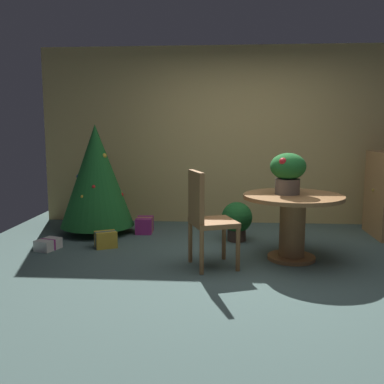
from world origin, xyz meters
TOP-DOWN VIEW (x-y plane):
  - ground_plane at (0.00, 0.00)m, footprint 6.60×6.60m
  - back_wall_panel at (0.00, 2.20)m, footprint 6.00×0.10m
  - round_dining_table at (0.46, 0.30)m, footprint 1.07×1.07m
  - flower_vase at (0.41, 0.36)m, footprint 0.38×0.38m
  - wooden_chair_left_near at (-0.46, -0.03)m, footprint 0.55×0.57m
  - holiday_tree at (-1.98, 1.34)m, footprint 0.99×0.99m
  - gift_box_gold at (-1.68, 0.62)m, footprint 0.30×0.27m
  - gift_box_cream at (-2.33, 0.49)m, footprint 0.27×0.33m
  - gift_box_purple at (-1.35, 1.41)m, footprint 0.23×0.32m
  - potted_plant at (-0.11, 1.07)m, footprint 0.39×0.39m

SIDE VIEW (x-z plane):
  - ground_plane at x=0.00m, z-range 0.00..0.00m
  - gift_box_cream at x=-2.33m, z-range 0.00..0.13m
  - gift_box_gold at x=-1.68m, z-range 0.00..0.20m
  - gift_box_purple at x=-1.35m, z-range 0.00..0.21m
  - potted_plant at x=-0.11m, z-range 0.03..0.52m
  - round_dining_table at x=0.46m, z-range 0.12..0.83m
  - wooden_chair_left_near at x=-0.46m, z-range 0.05..1.05m
  - holiday_tree at x=-1.98m, z-range 0.05..1.52m
  - flower_vase at x=0.41m, z-range 0.75..1.19m
  - back_wall_panel at x=0.00m, z-range 0.00..2.60m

